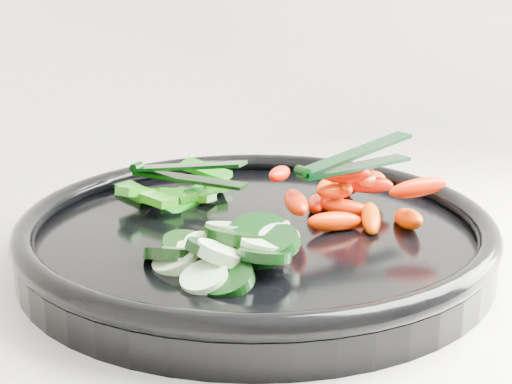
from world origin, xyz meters
name	(u,v)px	position (x,y,z in m)	size (l,w,h in m)	color
veggie_tray	(256,233)	(-0.49, 1.66, 0.95)	(0.44, 0.44, 0.04)	black
cucumber_pile	(220,250)	(-0.55, 1.61, 0.96)	(0.12, 0.11, 0.04)	black
carrot_pile	(348,194)	(-0.41, 1.65, 0.97)	(0.14, 0.16, 0.05)	#F15800
pepper_pile	(175,191)	(-0.53, 1.76, 0.96)	(0.12, 0.11, 0.04)	#0D750B
tong_carrot	(353,161)	(-0.41, 1.65, 1.00)	(0.11, 0.03, 0.02)	black
tong_pepper	(185,172)	(-0.52, 1.75, 0.98)	(0.08, 0.10, 0.02)	black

